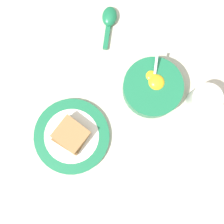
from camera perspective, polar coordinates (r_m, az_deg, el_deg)
The scene contains 6 objects.
ground_plane at distance 0.93m, azimuth 2.53°, elevation 8.12°, with size 3.00×3.00×0.00m, color beige.
egg_bowl at distance 0.90m, azimuth 7.43°, elevation 4.43°, with size 0.17×0.17×0.08m.
toast_plate at distance 0.90m, azimuth -7.36°, elevation -4.41°, with size 0.22×0.22×0.01m.
toast_sandwich at distance 0.88m, azimuth -7.50°, elevation -4.22°, with size 0.11×0.11×0.04m.
soup_spoon at distance 0.97m, azimuth -0.53°, elevation 16.55°, with size 0.13×0.05×0.03m.
drinking_cup at distance 0.91m, azimuth 16.48°, elevation 2.09°, with size 0.08×0.08×0.08m.
Camera 1 is at (-0.24, 0.01, 0.90)m, focal length 50.00 mm.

